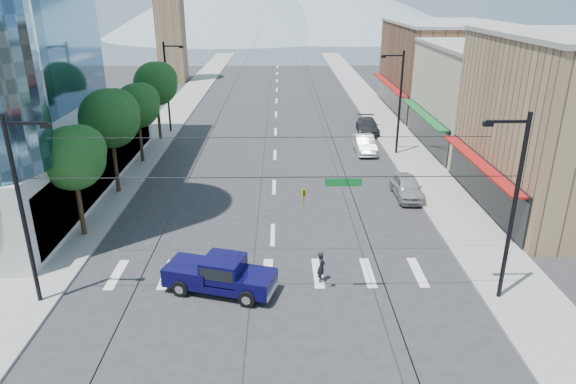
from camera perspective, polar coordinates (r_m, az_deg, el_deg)
name	(u,v)px	position (r m, az deg, el deg)	size (l,w,h in m)	color
ground	(271,289)	(25.61, -1.88, -10.73)	(160.00, 160.00, 0.00)	#28282B
sidewalk_left	(177,110)	(64.36, -12.20, 8.85)	(4.00, 120.00, 0.15)	gray
sidewalk_right	(374,110)	(64.17, 9.59, 9.00)	(4.00, 120.00, 0.15)	gray
shop_mid	(497,99)	(50.49, 22.19, 9.50)	(12.00, 14.00, 9.00)	tan
shop_far	(444,68)	(65.24, 16.97, 12.99)	(12.00, 18.00, 10.00)	brown
clock_tower	(169,11)	(85.41, -13.08, 18.98)	(4.80, 4.80, 20.40)	#8C6B4C
mountain_right	(338,5)	(182.76, 5.58, 19.97)	(90.00, 90.00, 18.00)	gray
tree_near	(75,156)	(31.29, -22.58, 3.75)	(3.65, 3.64, 6.71)	black
tree_midnear	(112,117)	(37.50, -19.00, 7.93)	(4.09, 4.09, 7.52)	black
tree_midfar	(139,104)	(44.18, -16.26, 9.36)	(3.65, 3.64, 6.71)	black
tree_far	(157,82)	(50.75, -14.34, 11.72)	(4.09, 4.09, 7.52)	black
signal_rig	(274,211)	(22.54, -1.57, -2.07)	(21.80, 0.20, 9.00)	black
lamp_pole_nw	(168,84)	(53.56, -13.17, 11.60)	(2.00, 0.25, 9.00)	black
lamp_pole_ne	(399,99)	(45.66, 12.20, 10.04)	(2.00, 0.25, 9.00)	black
pickup_truck	(220,274)	(25.19, -7.61, -8.98)	(5.71, 3.33, 1.83)	#0A083C
pedestrian	(321,267)	(25.88, 3.73, -8.28)	(0.60, 0.39, 1.63)	black
parked_car_near	(407,187)	(37.02, 13.10, 0.56)	(1.81, 4.51, 1.54)	#AAA9AE
parked_car_mid	(365,144)	(46.80, 8.50, 5.29)	(1.62, 4.65, 1.53)	silver
parked_car_far	(368,126)	(53.35, 8.83, 7.26)	(2.09, 5.13, 1.49)	#2B2B2D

